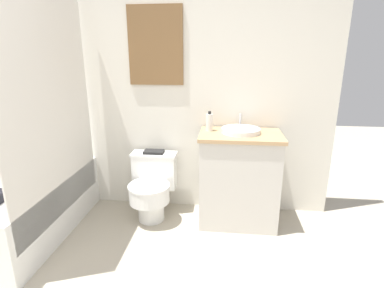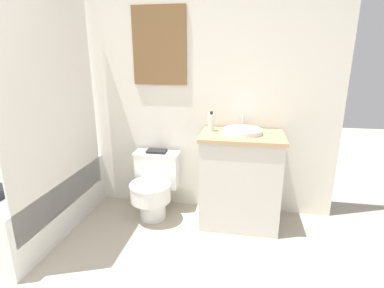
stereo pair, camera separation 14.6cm
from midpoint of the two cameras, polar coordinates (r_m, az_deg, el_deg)
wall_back at (r=2.87m, az=-9.58°, el=12.07°), size 3.41×0.07×2.50m
shower_area at (r=2.91m, az=-29.56°, el=-9.64°), size 0.62×1.31×1.98m
toilet at (r=2.83m, az=-9.13°, el=-7.99°), size 0.42×0.50×0.59m
vanity at (r=2.70m, az=7.33°, el=-6.55°), size 0.70×0.47×0.83m
sink at (r=2.58m, az=7.68°, el=2.58°), size 0.33×0.37×0.13m
soap_bottle at (r=2.61m, az=1.74°, el=4.16°), size 0.06×0.06×0.17m
book_on_tank at (r=2.84m, az=-8.75°, el=-1.49°), size 0.18×0.12×0.02m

